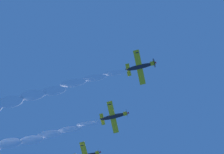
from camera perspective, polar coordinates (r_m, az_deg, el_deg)
name	(u,v)px	position (r m, az deg, el deg)	size (l,w,h in m)	color
airplane_lead	(141,66)	(80.41, 4.72, 1.71)	(6.85, 6.86, 3.18)	#232328
airplane_left_wingman	(114,116)	(85.36, 0.39, -6.39)	(6.84, 6.89, 2.80)	#232328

